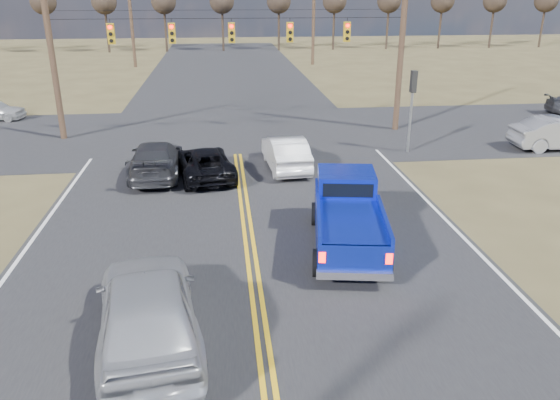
{
  "coord_description": "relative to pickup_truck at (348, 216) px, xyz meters",
  "views": [
    {
      "loc": [
        -0.75,
        -11.11,
        7.45
      ],
      "look_at": [
        0.94,
        4.05,
        1.5
      ],
      "focal_mm": 35.0,
      "sensor_mm": 36.0,
      "label": 1
    }
  ],
  "objects": [
    {
      "name": "ground",
      "position": [
        -2.98,
        -3.8,
        -0.98
      ],
      "size": [
        160.0,
        160.0,
        0.0
      ],
      "primitive_type": "plane",
      "color": "brown",
      "rests_on": "ground"
    },
    {
      "name": "pickup_truck",
      "position": [
        0.0,
        0.0,
        0.0
      ],
      "size": [
        2.8,
        5.6,
        2.01
      ],
      "rotation": [
        0.0,
        0.0,
        -0.16
      ],
      "color": "black",
      "rests_on": "ground"
    },
    {
      "name": "white_car_queue",
      "position": [
        -0.95,
        7.9,
        -0.25
      ],
      "size": [
        1.81,
        4.51,
        1.46
      ],
      "primitive_type": "imported",
      "rotation": [
        0.0,
        0.0,
        3.2
      ],
      "color": "white",
      "rests_on": "ground"
    },
    {
      "name": "road_main",
      "position": [
        -2.98,
        6.2,
        -0.98
      ],
      "size": [
        14.0,
        120.0,
        0.02
      ],
      "primitive_type": "cube",
      "color": "#28282B",
      "rests_on": "ground"
    },
    {
      "name": "silver_suv",
      "position": [
        -5.47,
        -4.45,
        -0.06
      ],
      "size": [
        2.92,
        5.65,
        1.84
      ],
      "primitive_type": "imported",
      "rotation": [
        0.0,
        0.0,
        3.29
      ],
      "color": "#AAACB2",
      "rests_on": "ground"
    },
    {
      "name": "signal_gantry",
      "position": [
        -2.48,
        13.99,
        4.09
      ],
      "size": [
        19.6,
        4.83,
        10.0
      ],
      "color": "#473323",
      "rests_on": "ground"
    },
    {
      "name": "black_suv",
      "position": [
        -4.46,
        7.09,
        -0.34
      ],
      "size": [
        2.82,
        4.84,
        1.27
      ],
      "primitive_type": "imported",
      "rotation": [
        0.0,
        0.0,
        3.31
      ],
      "color": "black",
      "rests_on": "ground"
    },
    {
      "name": "utility_poles",
      "position": [
        -2.98,
        13.2,
        4.25
      ],
      "size": [
        19.6,
        58.32,
        10.0
      ],
      "color": "#473323",
      "rests_on": "ground"
    },
    {
      "name": "dgrey_car_queue",
      "position": [
        -6.5,
        7.51,
        -0.25
      ],
      "size": [
        2.11,
        5.05,
        1.46
      ],
      "primitive_type": "imported",
      "rotation": [
        0.0,
        0.0,
        3.15
      ],
      "color": "#323337",
      "rests_on": "ground"
    },
    {
      "name": "treeline",
      "position": [
        -2.98,
        23.17,
        4.73
      ],
      "size": [
        87.0,
        117.8,
        7.4
      ],
      "color": "#33261C",
      "rests_on": "ground"
    },
    {
      "name": "road_cross",
      "position": [
        -2.98,
        14.2,
        -0.98
      ],
      "size": [
        120.0,
        12.0,
        0.02
      ],
      "primitive_type": "cube",
      "color": "#28282B",
      "rests_on": "ground"
    }
  ]
}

